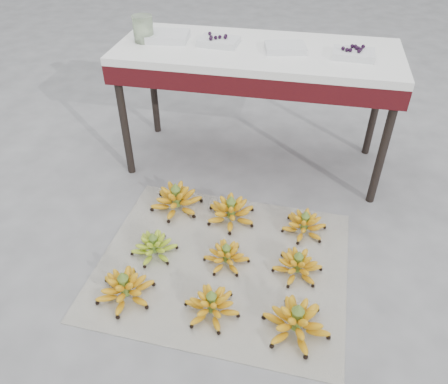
% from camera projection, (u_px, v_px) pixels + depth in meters
% --- Properties ---
extents(ground, '(60.00, 60.00, 0.00)m').
position_uv_depth(ground, '(204.00, 265.00, 2.24)').
color(ground, slate).
rests_on(ground, ground).
extents(newspaper_mat, '(1.29, 1.10, 0.01)m').
position_uv_depth(newspaper_mat, '(223.00, 263.00, 2.25)').
color(newspaper_mat, white).
rests_on(newspaper_mat, ground).
extents(bunch_front_left, '(0.34, 0.34, 0.17)m').
position_uv_depth(bunch_front_left, '(125.00, 288.00, 2.05)').
color(bunch_front_left, '#EAA701').
rests_on(bunch_front_left, newspaper_mat).
extents(bunch_front_center, '(0.31, 0.31, 0.16)m').
position_uv_depth(bunch_front_center, '(212.00, 305.00, 1.97)').
color(bunch_front_center, '#EAA701').
rests_on(bunch_front_center, newspaper_mat).
extents(bunch_front_right, '(0.38, 0.38, 0.18)m').
position_uv_depth(bunch_front_right, '(296.00, 322.00, 1.90)').
color(bunch_front_right, '#EAA701').
rests_on(bunch_front_right, newspaper_mat).
extents(bunch_mid_left, '(0.29, 0.29, 0.15)m').
position_uv_depth(bunch_mid_left, '(154.00, 246.00, 2.27)').
color(bunch_mid_left, '#87BE2D').
rests_on(bunch_mid_left, newspaper_mat).
extents(bunch_mid_center, '(0.30, 0.30, 0.14)m').
position_uv_depth(bunch_mid_center, '(226.00, 256.00, 2.22)').
color(bunch_mid_center, '#EAA701').
rests_on(bunch_mid_center, newspaper_mat).
extents(bunch_mid_right, '(0.28, 0.28, 0.15)m').
position_uv_depth(bunch_mid_right, '(298.00, 265.00, 2.17)').
color(bunch_mid_right, '#EAA701').
rests_on(bunch_mid_right, newspaper_mat).
extents(bunch_back_left, '(0.35, 0.35, 0.18)m').
position_uv_depth(bunch_back_left, '(176.00, 200.00, 2.55)').
color(bunch_back_left, '#EAA701').
rests_on(bunch_back_left, newspaper_mat).
extents(bunch_back_center, '(0.36, 0.36, 0.17)m').
position_uv_depth(bunch_back_center, '(231.00, 211.00, 2.48)').
color(bunch_back_center, '#EAA701').
rests_on(bunch_back_center, newspaper_mat).
extents(bunch_back_right, '(0.25, 0.25, 0.15)m').
position_uv_depth(bunch_back_right, '(304.00, 225.00, 2.40)').
color(bunch_back_right, '#EAA701').
rests_on(bunch_back_right, newspaper_mat).
extents(vendor_table, '(1.64, 0.66, 0.79)m').
position_uv_depth(vendor_table, '(257.00, 63.00, 2.56)').
color(vendor_table, black).
rests_on(vendor_table, ground).
extents(tray_far_left, '(0.28, 0.22, 0.04)m').
position_uv_depth(tray_far_left, '(166.00, 36.00, 2.60)').
color(tray_far_left, silver).
rests_on(tray_far_left, vendor_table).
extents(tray_left, '(0.24, 0.18, 0.06)m').
position_uv_depth(tray_left, '(219.00, 41.00, 2.53)').
color(tray_left, silver).
rests_on(tray_left, vendor_table).
extents(tray_right, '(0.25, 0.20, 0.04)m').
position_uv_depth(tray_right, '(285.00, 48.00, 2.46)').
color(tray_right, silver).
rests_on(tray_right, vendor_table).
extents(tray_far_right, '(0.23, 0.17, 0.06)m').
position_uv_depth(tray_far_right, '(354.00, 54.00, 2.38)').
color(tray_far_right, silver).
rests_on(tray_far_right, vendor_table).
extents(glass_jar, '(0.13, 0.13, 0.15)m').
position_uv_depth(glass_jar, '(143.00, 29.00, 2.54)').
color(glass_jar, '#B4CBA2').
rests_on(glass_jar, vendor_table).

